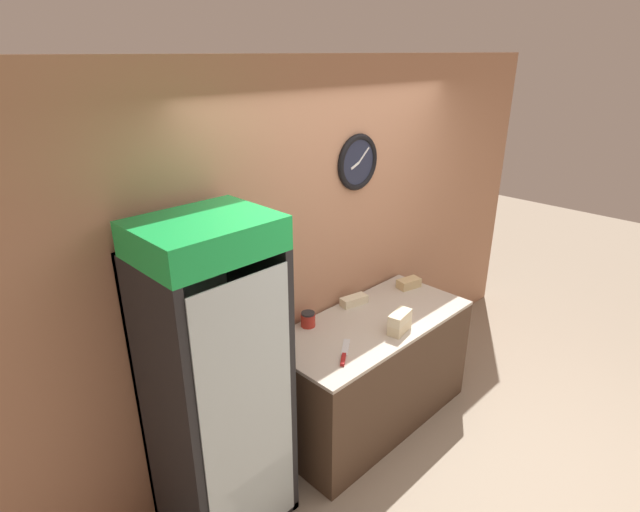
# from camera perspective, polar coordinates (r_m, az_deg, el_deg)

# --- Properties ---
(ground_plane) EXTENTS (14.00, 14.00, 0.00)m
(ground_plane) POSITION_cam_1_polar(r_m,az_deg,el_deg) (3.87, 16.88, -23.34)
(ground_plane) COLOR gray
(wall_back) EXTENTS (5.20, 0.10, 2.70)m
(wall_back) POSITION_cam_1_polar(r_m,az_deg,el_deg) (3.76, 1.51, 1.22)
(wall_back) COLOR #AD7A5B
(wall_back) RESTS_ON ground_plane
(prep_counter) EXTENTS (1.60, 0.73, 0.87)m
(prep_counter) POSITION_cam_1_polar(r_m,az_deg,el_deg) (3.95, 5.78, -12.91)
(prep_counter) COLOR #4C3828
(prep_counter) RESTS_ON ground_plane
(beverage_cooler) EXTENTS (0.68, 0.61, 1.96)m
(beverage_cooler) POSITION_cam_1_polar(r_m,az_deg,el_deg) (2.94, -12.45, -12.37)
(beverage_cooler) COLOR black
(beverage_cooler) RESTS_ON ground_plane
(sandwich_stack_bottom) EXTENTS (0.22, 0.13, 0.08)m
(sandwich_stack_bottom) POSITION_cam_1_polar(r_m,az_deg,el_deg) (3.59, 9.06, -7.99)
(sandwich_stack_bottom) COLOR beige
(sandwich_stack_bottom) RESTS_ON prep_counter
(sandwich_stack_middle) EXTENTS (0.22, 0.13, 0.08)m
(sandwich_stack_middle) POSITION_cam_1_polar(r_m,az_deg,el_deg) (3.56, 9.13, -6.94)
(sandwich_stack_middle) COLOR beige
(sandwich_stack_middle) RESTS_ON sandwich_stack_bottom
(sandwich_flat_left) EXTENTS (0.21, 0.14, 0.08)m
(sandwich_flat_left) POSITION_cam_1_polar(r_m,az_deg,el_deg) (4.25, 10.12, -3.07)
(sandwich_flat_left) COLOR tan
(sandwich_flat_left) RESTS_ON prep_counter
(sandwich_flat_right) EXTENTS (0.23, 0.13, 0.07)m
(sandwich_flat_right) POSITION_cam_1_polar(r_m,az_deg,el_deg) (3.92, 3.89, -5.09)
(sandwich_flat_right) COLOR beige
(sandwich_flat_right) RESTS_ON prep_counter
(chefs_knife) EXTENTS (0.28, 0.22, 0.02)m
(chefs_knife) POSITION_cam_1_polar(r_m,az_deg,el_deg) (3.31, 2.76, -11.28)
(chefs_knife) COLOR silver
(chefs_knife) RESTS_ON prep_counter
(condiment_jar) EXTENTS (0.11, 0.11, 0.11)m
(condiment_jar) POSITION_cam_1_polar(r_m,az_deg,el_deg) (3.61, -1.37, -7.25)
(condiment_jar) COLOR #B72D23
(condiment_jar) RESTS_ON prep_counter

